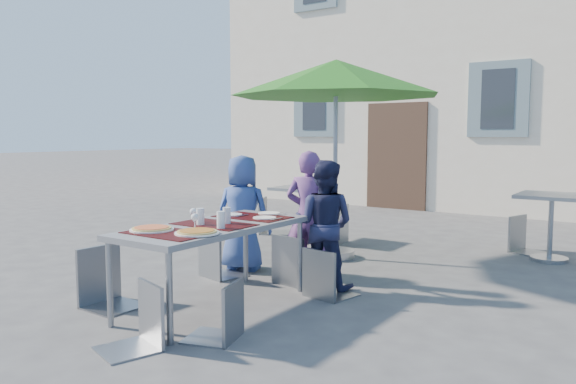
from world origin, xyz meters
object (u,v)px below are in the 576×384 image
Objects in this scene: child_1 at (309,215)px; chair_3 at (105,240)px; patio_umbrella at (336,80)px; chair_2 at (326,243)px; pizza_near_left at (152,229)px; dining_table at (214,231)px; cafe_table_1 at (551,213)px; child_2 at (324,225)px; bg_chair_r_0 at (335,200)px; cafe_table_0 at (302,203)px; bg_chair_l_1 at (525,212)px; pizza_near_right at (197,232)px; bg_chair_l_0 at (270,194)px; chair_1 at (294,229)px; chair_5 at (138,278)px; chair_4 at (222,276)px; child_0 at (243,213)px; chair_0 at (217,229)px.

child_1 is 1.36× the size of chair_3.
chair_2 is at bearing -63.02° from patio_umbrella.
dining_table is at bearing 70.04° from pizza_near_left.
child_1 is 3.12m from cafe_table_1.
child_2 is 1.24× the size of bg_chair_r_0.
cafe_table_0 is 0.87× the size of bg_chair_l_1.
bg_chair_l_0 is at bearing 118.81° from pizza_near_right.
cafe_table_1 is at bearing -144.89° from child_1.
bg_chair_l_1 is at bearing 71.43° from pizza_near_right.
chair_1 is at bearing 92.79° from pizza_near_right.
child_1 reaches higher than pizza_near_right.
bg_chair_r_0 is (-0.61, 3.20, -0.08)m from dining_table.
child_2 is 0.33m from chair_1.
cafe_table_1 is (1.97, 2.69, 0.02)m from chair_1.
child_1 is 2.37m from chair_5.
chair_1 is 3.33m from cafe_table_1.
dining_table is 1.77× the size of bg_chair_r_0.
chair_5 is (-0.03, -0.58, -0.26)m from pizza_near_right.
cafe_table_1 is (4.01, 0.36, -0.03)m from bg_chair_l_0.
chair_5 reaches higher than chair_4.
chair_4 is at bearing -104.02° from bg_chair_l_1.
chair_5 is at bearing -112.02° from cafe_table_1.
chair_3 is 5.19m from cafe_table_1.
child_0 is 1.45× the size of bg_chair_l_1.
bg_chair_l_1 is at bearing 62.29° from chair_1.
bg_chair_l_1 is at bearing 42.30° from patio_umbrella.
bg_chair_l_0 is (-1.04, 3.90, 0.02)m from chair_3.
dining_table is 2.09× the size of chair_5.
cafe_table_1 is at bearing 63.50° from chair_2.
child_1 is 3.20m from bg_chair_l_1.
chair_1 is at bearing 148.86° from child_0.
chair_2 is at bearing 57.59° from pizza_near_left.
child_0 reaches higher than pizza_near_right.
child_1 reaches higher than chair_5.
pizza_near_left reaches higher than cafe_table_0.
chair_0 is 0.35× the size of patio_umbrella.
chair_2 is (0.44, 1.26, -0.25)m from pizza_near_right.
chair_1 is 2.28m from bg_chair_r_0.
chair_5 reaches higher than cafe_table_0.
chair_5 is (-0.39, -0.46, 0.03)m from chair_4.
pizza_near_right is at bearing -69.38° from cafe_table_0.
dining_table is at bearing -119.58° from cafe_table_1.
bg_chair_r_0 is at bearing 109.35° from chair_1.
bg_chair_l_1 is (3.63, 0.71, -0.09)m from bg_chair_l_0.
child_0 is at bearing 167.30° from chair_1.
pizza_near_right is 0.42× the size of chair_4.
chair_5 is 5.36m from bg_chair_l_1.
bg_chair_r_0 is at bearing -8.04° from bg_chair_l_0.
bg_chair_l_0 is 1.16× the size of bg_chair_l_1.
pizza_near_left is 0.14× the size of patio_umbrella.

